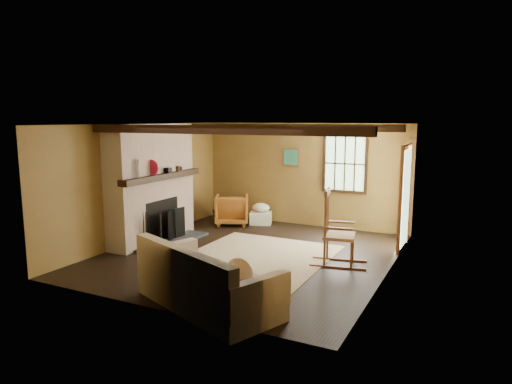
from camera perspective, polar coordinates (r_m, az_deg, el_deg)
The scene contains 10 objects.
ground at distance 8.58m, azimuth -0.81°, elevation -7.80°, with size 5.50×5.50×0.00m, color black.
room_envelope at distance 8.38m, azimuth 1.32°, elevation 3.22°, with size 5.02×5.52×2.44m.
fireplace at distance 9.54m, azimuth -12.79°, elevation 0.51°, with size 1.02×2.30×2.40m.
rug at distance 8.32m, azimuth -0.21°, elevation -8.32°, with size 2.50×3.00×0.01m, color tan.
rocking_chair at distance 8.00m, azimuth 10.03°, elevation -5.07°, with size 1.03×0.67×1.32m.
sofa at distance 6.23m, azimuth -6.41°, elevation -11.47°, with size 2.36×1.69×0.87m.
firewood_pile at distance 11.56m, azimuth -3.94°, elevation -2.77°, with size 0.65×0.12×0.24m.
laundry_basket at distance 10.92m, azimuth 0.61°, elevation -3.27°, with size 0.50×0.38×0.30m, color white.
basket_pillow at distance 10.87m, azimuth 0.61°, elevation -1.95°, with size 0.43×0.34×0.21m, color white.
armchair at distance 10.90m, azimuth -3.02°, elevation -2.21°, with size 0.76×0.78×0.71m, color #BF6026.
Camera 1 is at (3.78, -7.28, 2.50)m, focal length 32.00 mm.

